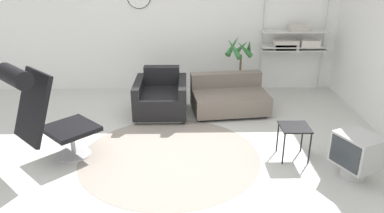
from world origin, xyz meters
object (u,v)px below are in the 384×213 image
(lounge_chair, at_px, (42,107))
(armchair_red, at_px, (161,98))
(couch_low, at_px, (229,98))
(potted_plant, at_px, (240,70))
(side_table, at_px, (295,131))
(shelf_unit, at_px, (293,42))
(crt_television, at_px, (357,154))

(lounge_chair, relative_size, armchair_red, 1.44)
(couch_low, relative_size, potted_plant, 1.14)
(couch_low, bearing_deg, lounge_chair, 28.00)
(lounge_chair, bearing_deg, couch_low, 79.98)
(armchair_red, height_order, potted_plant, potted_plant)
(couch_low, relative_size, side_table, 2.94)
(couch_low, distance_m, shelf_unit, 1.77)
(couch_low, bearing_deg, shelf_unit, -149.56)
(lounge_chair, xyz_separation_m, potted_plant, (2.71, 2.33, -0.24))
(side_table, bearing_deg, couch_low, 112.52)
(couch_low, distance_m, side_table, 1.74)
(armchair_red, relative_size, potted_plant, 0.81)
(armchair_red, distance_m, side_table, 2.35)
(armchair_red, bearing_deg, lounge_chair, 51.34)
(crt_television, distance_m, shelf_unit, 3.12)
(lounge_chair, distance_m, side_table, 3.15)
(potted_plant, relative_size, shelf_unit, 0.60)
(lounge_chair, xyz_separation_m, couch_low, (2.46, 1.72, -0.55))
(potted_plant, height_order, shelf_unit, shelf_unit)
(armchair_red, bearing_deg, potted_plant, -152.69)
(potted_plant, bearing_deg, crt_television, -69.20)
(armchair_red, distance_m, crt_television, 3.12)
(side_table, bearing_deg, armchair_red, 140.08)
(crt_television, bearing_deg, side_table, 27.24)
(crt_television, height_order, shelf_unit, shelf_unit)
(side_table, relative_size, shelf_unit, 0.23)
(lounge_chair, height_order, armchair_red, lounge_chair)
(crt_television, bearing_deg, shelf_unit, -24.92)
(lounge_chair, relative_size, couch_low, 1.02)
(crt_television, xyz_separation_m, shelf_unit, (0.01, 3.05, 0.66))
(lounge_chair, distance_m, shelf_unit, 4.61)
(armchair_red, distance_m, couch_low, 1.15)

